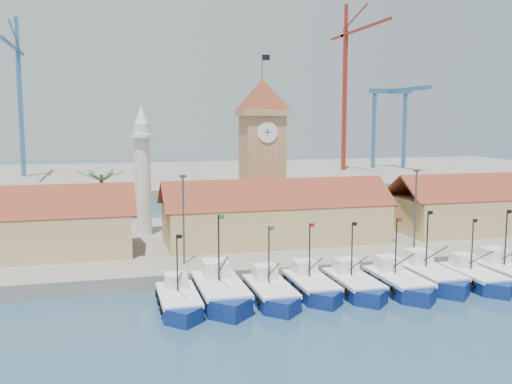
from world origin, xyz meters
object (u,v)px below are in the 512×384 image
object	(u,v)px
clock_tower	(262,152)
minaret	(143,170)
boat_0	(179,303)
boat_5	(399,284)

from	to	relation	value
clock_tower	minaret	bearing A→B (deg)	172.39
boat_0	boat_5	distance (m)	20.59
boat_0	minaret	bearing A→B (deg)	92.74
minaret	boat_5	bearing A→B (deg)	-49.81
boat_0	minaret	xyz separation A→B (m)	(-1.24, 25.93, 9.03)
clock_tower	minaret	size ratio (longest dim) A/B	1.39
boat_5	minaret	world-z (taller)	minaret
boat_5	minaret	bearing A→B (deg)	130.19
boat_0	clock_tower	size ratio (longest dim) A/B	0.39
boat_5	clock_tower	bearing A→B (deg)	105.99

